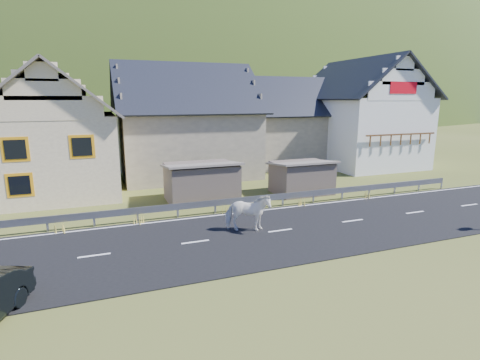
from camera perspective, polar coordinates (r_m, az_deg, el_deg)
name	(u,v)px	position (r m, az deg, el deg)	size (l,w,h in m)	color
ground	(280,231)	(17.45, 6.14, -7.79)	(160.00, 160.00, 0.00)	#424C19
road	(280,231)	(17.45, 6.14, -7.73)	(60.00, 7.00, 0.04)	black
lane_markings	(280,230)	(17.44, 6.15, -7.65)	(60.00, 6.60, 0.01)	silver
guardrail	(250,200)	(20.48, 1.56, -3.03)	(28.10, 0.09, 0.75)	#93969B
shed_left	(201,182)	(22.34, -5.92, -0.37)	(4.30, 3.30, 2.40)	#6D5C50
shed_right	(302,178)	(24.34, 9.36, 0.34)	(3.80, 2.90, 2.20)	#6D5C50
house_cream	(56,125)	(26.78, -26.23, 7.58)	(7.80, 9.80, 8.30)	#FBE5B5
house_stone_a	(185,116)	(30.33, -8.37, 9.63)	(10.80, 9.80, 8.90)	tan
house_stone_b	(286,118)	(35.68, 7.03, 9.41)	(9.80, 8.80, 8.10)	tan
house_white	(360,109)	(36.38, 17.86, 10.28)	(8.80, 10.80, 9.70)	white
mountain	(127,152)	(196.73, -16.79, 4.18)	(440.00, 280.00, 260.00)	#2B3F13
horse	(248,213)	(17.03, 1.18, -4.99)	(2.07, 0.94, 1.75)	white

